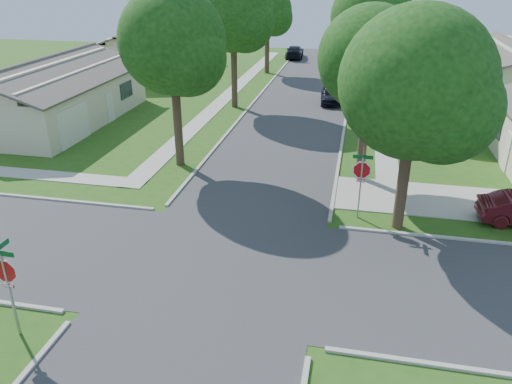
{
  "coord_description": "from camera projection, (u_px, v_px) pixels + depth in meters",
  "views": [
    {
      "loc": [
        4.32,
        -14.48,
        9.76
      ],
      "look_at": [
        0.69,
        2.93,
        1.6
      ],
      "focal_mm": 35.0,
      "sensor_mm": 36.0,
      "label": 1
    }
  ],
  "objects": [
    {
      "name": "ground",
      "position": [
        220.0,
        265.0,
        17.75
      ],
      "size": [
        100.0,
        100.0,
        0.0
      ],
      "primitive_type": "plane",
      "color": "#285316",
      "rests_on": "ground"
    },
    {
      "name": "road_ns",
      "position": [
        220.0,
        265.0,
        17.75
      ],
      "size": [
        7.0,
        100.0,
        0.02
      ],
      "primitive_type": "cube",
      "color": "#333335",
      "rests_on": "ground"
    },
    {
      "name": "sidewalk_ne",
      "position": [
        381.0,
        98.0,
        39.74
      ],
      "size": [
        1.2,
        40.0,
        0.04
      ],
      "primitive_type": "cube",
      "color": "#9E9B91",
      "rests_on": "ground"
    },
    {
      "name": "sidewalk_nw",
      "position": [
        233.0,
        90.0,
        42.01
      ],
      "size": [
        1.2,
        40.0,
        0.04
      ],
      "primitive_type": "cube",
      "color": "#9E9B91",
      "rests_on": "ground"
    },
    {
      "name": "driveway",
      "position": [
        430.0,
        199.0,
        22.59
      ],
      "size": [
        8.8,
        3.6,
        0.05
      ],
      "primitive_type": "cube",
      "color": "#9E9B91",
      "rests_on": "ground"
    },
    {
      "name": "stop_sign_sw",
      "position": [
        6.0,
        275.0,
        13.6
      ],
      "size": [
        1.05,
        0.8,
        2.98
      ],
      "color": "gray",
      "rests_on": "ground"
    },
    {
      "name": "stop_sign_ne",
      "position": [
        362.0,
        173.0,
        20.22
      ],
      "size": [
        1.05,
        0.8,
        2.98
      ],
      "color": "gray",
      "rests_on": "ground"
    },
    {
      "name": "tree_e_near",
      "position": [
        371.0,
        64.0,
        22.53
      ],
      "size": [
        4.97,
        4.8,
        8.28
      ],
      "color": "#38281C",
      "rests_on": "ground"
    },
    {
      "name": "tree_e_mid",
      "position": [
        372.0,
        22.0,
        32.95
      ],
      "size": [
        5.59,
        5.4,
        9.21
      ],
      "color": "#38281C",
      "rests_on": "ground"
    },
    {
      "name": "tree_e_far",
      "position": [
        371.0,
        10.0,
        44.63
      ],
      "size": [
        5.17,
        5.0,
        8.72
      ],
      "color": "#38281C",
      "rests_on": "ground"
    },
    {
      "name": "tree_w_near",
      "position": [
        174.0,
        46.0,
        24.07
      ],
      "size": [
        5.38,
        5.2,
        8.97
      ],
      "color": "#38281C",
      "rests_on": "ground"
    },
    {
      "name": "tree_w_mid",
      "position": [
        234.0,
        15.0,
        34.59
      ],
      "size": [
        5.8,
        5.6,
        9.56
      ],
      "color": "#38281C",
      "rests_on": "ground"
    },
    {
      "name": "tree_w_far",
      "position": [
        268.0,
        13.0,
        46.57
      ],
      "size": [
        4.76,
        4.6,
        8.04
      ],
      "color": "#38281C",
      "rests_on": "ground"
    },
    {
      "name": "tree_ne_corner",
      "position": [
        417.0,
        90.0,
        17.98
      ],
      "size": [
        5.8,
        5.6,
        8.66
      ],
      "color": "#38281C",
      "rests_on": "ground"
    },
    {
      "name": "house_ne_far",
      "position": [
        509.0,
        76.0,
        39.95
      ],
      "size": [
        8.42,
        13.6,
        4.23
      ],
      "color": "beige",
      "rests_on": "ground"
    },
    {
      "name": "house_nw_near",
      "position": [
        49.0,
        99.0,
        33.43
      ],
      "size": [
        8.42,
        13.6,
        4.23
      ],
      "color": "beige",
      "rests_on": "ground"
    },
    {
      "name": "house_nw_far",
      "position": [
        149.0,
        56.0,
        48.55
      ],
      "size": [
        8.42,
        13.6,
        4.23
      ],
      "color": "beige",
      "rests_on": "ground"
    },
    {
      "name": "car_curb_east",
      "position": [
        331.0,
        94.0,
        38.11
      ],
      "size": [
        1.88,
        4.02,
        1.33
      ],
      "primitive_type": "imported",
      "rotation": [
        0.0,
        0.0,
        0.08
      ],
      "color": "black",
      "rests_on": "ground"
    },
    {
      "name": "car_curb_west",
      "position": [
        295.0,
        52.0,
        56.27
      ],
      "size": [
        2.24,
        4.81,
        1.36
      ],
      "primitive_type": "imported",
      "rotation": [
        0.0,
        0.0,
        3.21
      ],
      "color": "black",
      "rests_on": "ground"
    }
  ]
}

